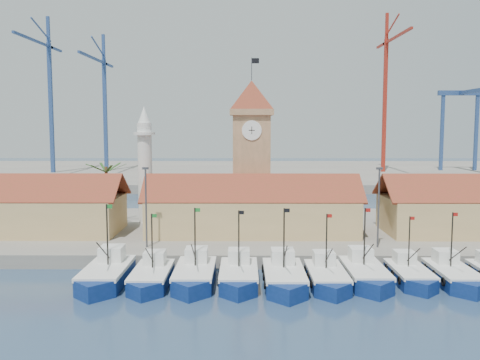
{
  "coord_description": "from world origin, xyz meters",
  "views": [
    {
      "loc": [
        -1.1,
        -47.07,
        15.16
      ],
      "look_at": [
        -1.52,
        18.0,
        8.48
      ],
      "focal_mm": 40.0,
      "sensor_mm": 36.0,
      "label": 1
    }
  ],
  "objects_px": {
    "boat_5": "(327,279)",
    "minaret": "(145,164)",
    "boat_0": "(106,276)",
    "clock_tower": "(251,149)"
  },
  "relations": [
    {
      "from": "boat_5",
      "to": "minaret",
      "type": "relative_size",
      "value": 0.58
    },
    {
      "from": "boat_5",
      "to": "minaret",
      "type": "xyz_separation_m",
      "value": [
        -21.83,
        25.85,
        8.99
      ]
    },
    {
      "from": "boat_5",
      "to": "clock_tower",
      "type": "xyz_separation_m",
      "value": [
        -6.83,
        23.85,
        11.22
      ]
    },
    {
      "from": "boat_0",
      "to": "minaret",
      "type": "bearing_deg",
      "value": 91.72
    },
    {
      "from": "boat_0",
      "to": "boat_5",
      "type": "bearing_deg",
      "value": -1.07
    },
    {
      "from": "minaret",
      "to": "boat_0",
      "type": "bearing_deg",
      "value": -88.28
    },
    {
      "from": "boat_5",
      "to": "minaret",
      "type": "bearing_deg",
      "value": 130.18
    },
    {
      "from": "boat_0",
      "to": "clock_tower",
      "type": "height_order",
      "value": "clock_tower"
    },
    {
      "from": "clock_tower",
      "to": "minaret",
      "type": "height_order",
      "value": "clock_tower"
    },
    {
      "from": "clock_tower",
      "to": "minaret",
      "type": "distance_m",
      "value": 15.3
    }
  ]
}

